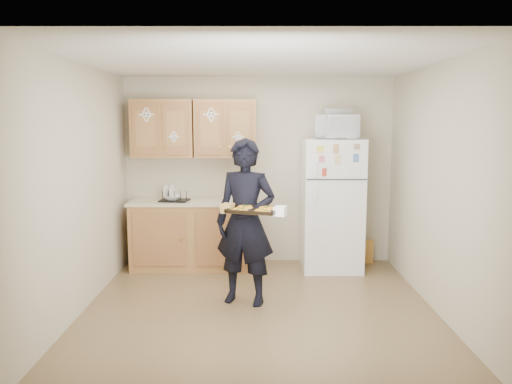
{
  "coord_description": "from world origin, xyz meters",
  "views": [
    {
      "loc": [
        -0.03,
        -4.95,
        1.93
      ],
      "look_at": [
        -0.03,
        0.45,
        1.16
      ],
      "focal_mm": 35.0,
      "sensor_mm": 36.0,
      "label": 1
    }
  ],
  "objects_px": {
    "person": "(245,222)",
    "baking_tray": "(253,211)",
    "dish_rack": "(174,196)",
    "refrigerator": "(332,205)",
    "microwave": "(337,127)"
  },
  "relations": [
    {
      "from": "refrigerator",
      "to": "baking_tray",
      "type": "xyz_separation_m",
      "value": [
        -1.01,
        -1.54,
        0.2
      ]
    },
    {
      "from": "microwave",
      "to": "dish_rack",
      "type": "xyz_separation_m",
      "value": [
        -2.07,
        0.02,
        -0.88
      ]
    },
    {
      "from": "refrigerator",
      "to": "dish_rack",
      "type": "xyz_separation_m",
      "value": [
        -2.03,
        -0.03,
        0.12
      ]
    },
    {
      "from": "refrigerator",
      "to": "baking_tray",
      "type": "height_order",
      "value": "refrigerator"
    },
    {
      "from": "person",
      "to": "baking_tray",
      "type": "distance_m",
      "value": 0.35
    },
    {
      "from": "person",
      "to": "dish_rack",
      "type": "xyz_separation_m",
      "value": [
        -0.94,
        1.22,
        0.09
      ]
    },
    {
      "from": "person",
      "to": "microwave",
      "type": "bearing_deg",
      "value": 63.34
    },
    {
      "from": "microwave",
      "to": "dish_rack",
      "type": "height_order",
      "value": "microwave"
    },
    {
      "from": "person",
      "to": "dish_rack",
      "type": "relative_size",
      "value": 4.94
    },
    {
      "from": "dish_rack",
      "to": "microwave",
      "type": "bearing_deg",
      "value": -0.5
    },
    {
      "from": "refrigerator",
      "to": "dish_rack",
      "type": "height_order",
      "value": "refrigerator"
    },
    {
      "from": "person",
      "to": "dish_rack",
      "type": "height_order",
      "value": "person"
    },
    {
      "from": "microwave",
      "to": "baking_tray",
      "type": "bearing_deg",
      "value": -118.49
    },
    {
      "from": "refrigerator",
      "to": "person",
      "type": "xyz_separation_m",
      "value": [
        -1.09,
        -1.25,
        0.03
      ]
    },
    {
      "from": "baking_tray",
      "to": "dish_rack",
      "type": "distance_m",
      "value": 1.83
    }
  ]
}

